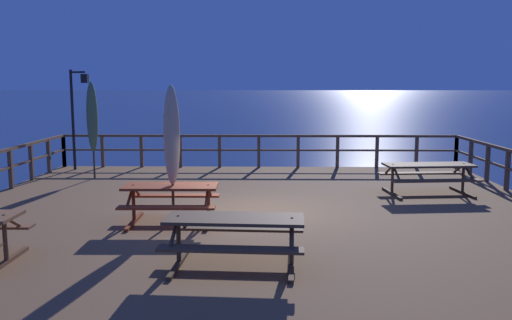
{
  "coord_description": "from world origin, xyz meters",
  "views": [
    {
      "loc": [
        0.22,
        -11.44,
        3.45
      ],
      "look_at": [
        0.0,
        0.97,
        1.71
      ],
      "focal_mm": 37.95,
      "sensor_mm": 36.0,
      "label": 1
    }
  ],
  "objects": [
    {
      "name": "railing_waterside_far",
      "position": [
        0.0,
        6.34,
        1.43
      ],
      "size": [
        13.12,
        0.1,
        1.09
      ],
      "color": "brown",
      "rests_on": "wooden_deck"
    },
    {
      "name": "picnic_table_mid_right",
      "position": [
        -0.24,
        -3.53,
        1.27
      ],
      "size": [
        2.15,
        1.51,
        0.78
      ],
      "color": "brown",
      "rests_on": "wooden_deck"
    },
    {
      "name": "picnic_table_mid_centre",
      "position": [
        -1.66,
        -0.96,
        1.26
      ],
      "size": [
        1.87,
        1.43,
        0.78
      ],
      "color": "#993819",
      "rests_on": "wooden_deck"
    },
    {
      "name": "ground_plane",
      "position": [
        0.0,
        0.0,
        0.0
      ],
      "size": [
        600.0,
        600.0,
        0.0
      ],
      "primitive_type": "plane",
      "color": "navy"
    },
    {
      "name": "lamp_post_hooked",
      "position": [
        -5.78,
        5.72,
        2.82
      ],
      "size": [
        0.66,
        0.35,
        3.2
      ],
      "color": "black",
      "rests_on": "wooden_deck"
    },
    {
      "name": "patio_umbrella_tall_back_right",
      "position": [
        -4.8,
        4.14,
        2.5
      ],
      "size": [
        0.32,
        0.32,
        2.82
      ],
      "color": "#4C3828",
      "rests_on": "wooden_deck"
    },
    {
      "name": "wooden_deck",
      "position": [
        0.0,
        0.0,
        0.35
      ],
      "size": [
        13.32,
        12.98,
        0.71
      ],
      "primitive_type": "cube",
      "color": "brown",
      "rests_on": "ground"
    },
    {
      "name": "patio_umbrella_tall_front",
      "position": [
        -1.62,
        -0.94,
        2.45
      ],
      "size": [
        0.32,
        0.32,
        2.74
      ],
      "color": "#4C3828",
      "rests_on": "wooden_deck"
    },
    {
      "name": "picnic_table_front_left",
      "position": [
        4.3,
        2.01,
        1.27
      ],
      "size": [
        2.31,
        1.59,
        0.78
      ],
      "color": "brown",
      "rests_on": "wooden_deck"
    }
  ]
}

